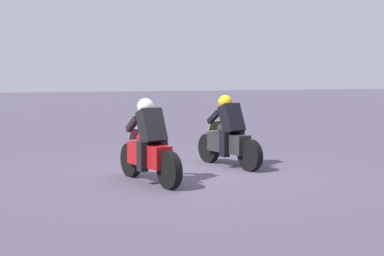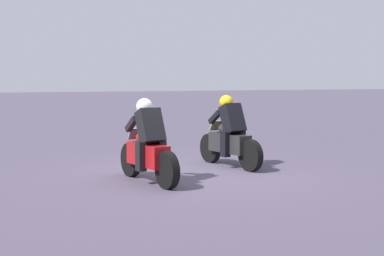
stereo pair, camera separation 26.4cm
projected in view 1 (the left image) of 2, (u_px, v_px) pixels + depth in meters
The scene contains 3 objects.
ground_plane at pixel (192, 174), 10.75m from camera, with size 120.00×120.00×0.00m, color #4C4456.
rider_lane_a at pixel (229, 137), 11.63m from camera, with size 2.02×0.65×1.51m.
rider_lane_b at pixel (149, 148), 9.86m from camera, with size 2.03×0.64×1.51m.
Camera 1 is at (-9.85, 3.97, 1.89)m, focal length 51.67 mm.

